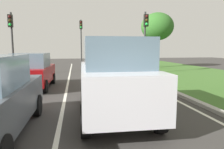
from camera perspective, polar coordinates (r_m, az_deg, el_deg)
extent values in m
plane|color=#383533|center=(11.64, -8.75, -2.79)|extent=(60.00, 60.00, 0.00)
cube|color=silver|center=(11.64, -12.20, -2.85)|extent=(0.12, 32.00, 0.01)
cube|color=silver|center=(12.26, 8.34, -2.26)|extent=(0.12, 32.00, 0.01)
cube|color=#3D6628|center=(14.56, 26.97, -1.36)|extent=(9.00, 48.00, 0.06)
cube|color=#9E9B93|center=(12.41, 10.54, -1.92)|extent=(0.24, 48.00, 0.12)
cube|color=silver|center=(6.23, 0.39, -2.76)|extent=(2.04, 4.56, 1.10)
cube|color=slate|center=(5.99, 0.61, 5.98)|extent=(1.79, 2.75, 0.80)
cylinder|color=black|center=(7.77, -7.76, -4.95)|extent=(0.24, 0.77, 0.76)
cylinder|color=black|center=(7.97, 4.95, -4.59)|extent=(0.24, 0.77, 0.76)
cylinder|color=black|center=(4.82, -7.34, -12.62)|extent=(0.24, 0.77, 0.76)
cylinder|color=black|center=(5.14, 12.93, -11.44)|extent=(0.24, 0.77, 0.76)
cylinder|color=black|center=(6.63, -20.11, -7.99)|extent=(0.23, 0.64, 0.64)
cube|color=maroon|center=(11.12, -20.90, 0.00)|extent=(1.79, 3.76, 0.80)
cube|color=slate|center=(10.82, -21.37, 3.73)|extent=(1.55, 1.96, 0.68)
cylinder|color=black|center=(12.57, -22.89, -1.15)|extent=(0.24, 0.61, 0.60)
cylinder|color=black|center=(12.26, -16.06, -1.06)|extent=(0.24, 0.61, 0.60)
cylinder|color=black|center=(10.19, -26.52, -3.19)|extent=(0.24, 0.61, 0.60)
cylinder|color=black|center=(9.81, -18.13, -3.16)|extent=(0.24, 0.61, 0.60)
cylinder|color=#2D2D2D|center=(16.10, 9.03, 8.43)|extent=(0.14, 0.14, 4.73)
cube|color=black|center=(16.04, 9.40, 14.55)|extent=(0.32, 0.24, 0.90)
sphere|color=#3F0F0F|center=(15.96, 9.58, 15.60)|extent=(0.20, 0.20, 0.20)
sphere|color=#382B0C|center=(15.92, 9.56, 14.61)|extent=(0.20, 0.20, 0.20)
sphere|color=green|center=(15.89, 9.54, 13.61)|extent=(0.20, 0.20, 0.20)
cylinder|color=#2D2D2D|center=(17.13, -25.82, 7.55)|extent=(0.14, 0.14, 4.63)
cube|color=black|center=(17.05, -26.32, 13.17)|extent=(0.32, 0.24, 0.90)
sphere|color=#3F0F0F|center=(16.96, -26.50, 14.15)|extent=(0.20, 0.20, 0.20)
sphere|color=#382B0C|center=(16.92, -26.44, 13.21)|extent=(0.20, 0.20, 0.20)
sphere|color=green|center=(16.89, -26.39, 12.27)|extent=(0.20, 0.20, 0.20)
cylinder|color=#2D2D2D|center=(23.64, -8.52, 8.55)|extent=(0.14, 0.14, 5.15)
cube|color=black|center=(23.58, -8.60, 13.44)|extent=(0.32, 0.24, 0.90)
sphere|color=#3F0F0F|center=(23.48, -8.60, 14.15)|extent=(0.20, 0.20, 0.20)
sphere|color=#382B0C|center=(23.45, -8.59, 13.47)|extent=(0.20, 0.20, 0.20)
sphere|color=green|center=(23.42, -8.57, 12.79)|extent=(0.20, 0.20, 0.20)
cylinder|color=#4C331E|center=(21.72, 12.23, 5.71)|extent=(0.32, 0.32, 2.97)
ellipsoid|color=#2D6023|center=(21.83, 12.42, 12.83)|extent=(3.26, 3.26, 2.77)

